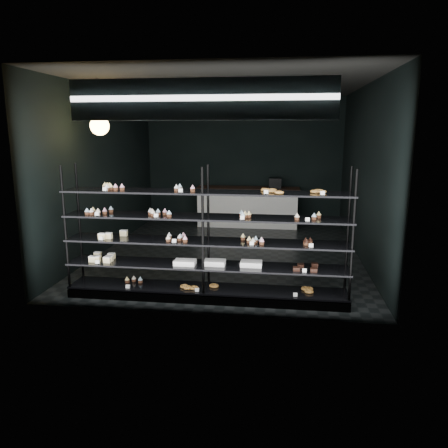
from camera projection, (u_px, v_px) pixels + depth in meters
name	position (u px, v px, depth m)	size (l,w,h in m)	color
room	(229.00, 172.00, 8.35)	(5.01, 6.01, 3.20)	black
display_shelf	(204.00, 256.00, 6.19)	(4.00, 0.50, 1.91)	black
signage	(200.00, 99.00, 5.27)	(3.30, 0.05, 0.50)	#0C1C40
pendant_lamp	(100.00, 126.00, 6.91)	(0.30, 0.30, 0.88)	black
service_counter	(248.00, 206.00, 10.98)	(2.56, 0.65, 1.23)	silver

